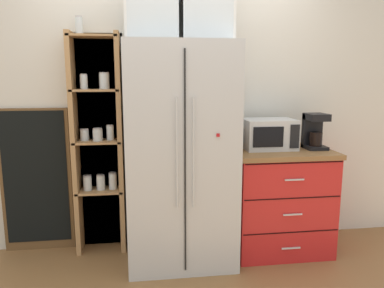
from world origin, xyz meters
The scene contains 10 objects.
ground_plane centered at (0.00, 0.00, 0.00)m, with size 10.56×10.56×0.00m, color olive.
wall_back_cream centered at (0.00, 0.40, 1.27)m, with size 4.88×0.10×2.55m, color silver.
refrigerator centered at (0.00, 0.00, 0.90)m, with size 0.87×0.73×1.80m.
pantry_shelf_column centered at (-0.69, 0.29, 0.99)m, with size 0.46×0.26×2.02m.
counter_cabinet centered at (0.89, 0.05, 0.46)m, with size 0.86×0.64×0.92m.
microwave centered at (0.79, 0.10, 1.05)m, with size 0.44×0.33×0.26m.
coffee_maker centered at (1.19, 0.05, 1.07)m, with size 0.17×0.20×0.31m.
mug_cream centered at (0.89, 0.11, 0.96)m, with size 0.11×0.08×0.10m.
bottle_amber centered at (0.51, 0.05, 1.03)m, with size 0.06×0.06×0.25m.
chalkboard_menu centered at (-1.24, 0.33, 0.64)m, with size 0.60×0.04×1.27m.
Camera 1 is at (-0.31, -2.96, 1.53)m, focal length 34.52 mm.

